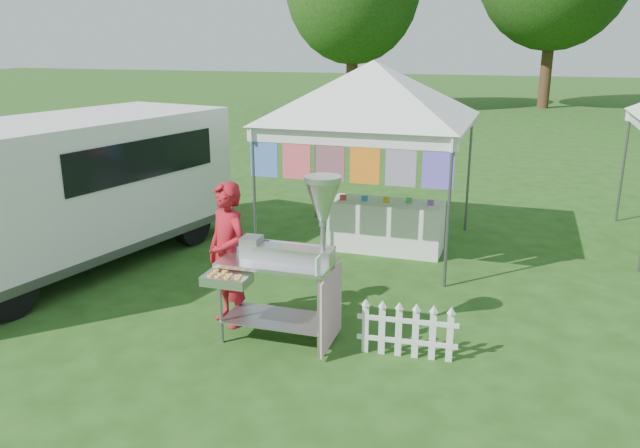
% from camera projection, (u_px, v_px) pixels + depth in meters
% --- Properties ---
extents(ground, '(120.00, 120.00, 0.00)m').
position_uv_depth(ground, '(296.00, 337.00, 7.19)').
color(ground, '#214513').
rests_on(ground, ground).
extents(canopy_main, '(4.24, 4.24, 3.45)m').
position_uv_depth(canopy_main, '(374.00, 61.00, 9.53)').
color(canopy_main, '#59595E').
rests_on(canopy_main, ground).
extents(donut_cart, '(1.38, 0.97, 1.92)m').
position_uv_depth(donut_cart, '(293.00, 247.00, 6.75)').
color(donut_cart, gray).
rests_on(donut_cart, ground).
extents(vendor, '(0.76, 0.68, 1.74)m').
position_uv_depth(vendor, '(228.00, 255.00, 7.31)').
color(vendor, '#A51420').
rests_on(vendor, ground).
extents(cargo_van, '(3.12, 5.60, 2.20)m').
position_uv_depth(cargo_van, '(72.00, 187.00, 9.30)').
color(cargo_van, white).
rests_on(cargo_van, ground).
extents(picket_fence, '(1.08, 0.11, 0.56)m').
position_uv_depth(picket_fence, '(407.00, 332.00, 6.65)').
color(picket_fence, white).
rests_on(picket_fence, ground).
extents(display_table, '(1.80, 0.70, 0.81)m').
position_uv_depth(display_table, '(386.00, 226.00, 10.07)').
color(display_table, white).
rests_on(display_table, ground).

